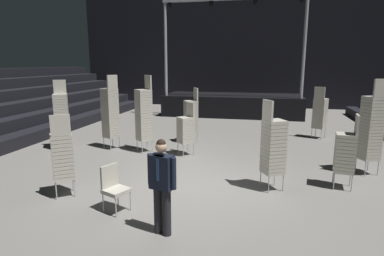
% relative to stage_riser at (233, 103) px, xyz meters
% --- Properties ---
extents(ground_plane, '(22.00, 30.00, 0.10)m').
position_rel_stage_riser_xyz_m(ground_plane, '(0.00, -11.21, -0.72)').
color(ground_plane, slate).
extents(arena_end_wall, '(22.00, 0.30, 8.00)m').
position_rel_stage_riser_xyz_m(arena_end_wall, '(0.00, 3.79, 3.33)').
color(arena_end_wall, black).
rests_on(arena_end_wall, ground_plane).
extents(stage_riser, '(7.70, 3.06, 6.28)m').
position_rel_stage_riser_xyz_m(stage_riser, '(0.00, 0.00, 0.00)').
color(stage_riser, black).
rests_on(stage_riser, ground_plane).
extents(man_with_tie, '(0.57, 0.33, 1.71)m').
position_rel_stage_riser_xyz_m(man_with_tie, '(0.04, -13.51, 0.29)').
color(man_with_tie, black).
rests_on(man_with_tie, ground_plane).
extents(chair_stack_front_left, '(0.62, 0.62, 1.88)m').
position_rel_stage_riser_xyz_m(chair_stack_front_left, '(-2.62, -12.39, 0.27)').
color(chair_stack_front_left, '#B2B5BA').
rests_on(chair_stack_front_left, ground_plane).
extents(chair_stack_front_right, '(0.62, 0.62, 2.56)m').
position_rel_stage_riser_xyz_m(chair_stack_front_right, '(-2.17, -8.51, 0.61)').
color(chair_stack_front_right, '#B2B5BA').
rests_on(chair_stack_front_right, ground_plane).
extents(chair_stack_mid_left, '(0.57, 0.57, 2.56)m').
position_rel_stage_riser_xyz_m(chair_stack_mid_left, '(4.50, -9.34, 0.61)').
color(chair_stack_mid_left, '#B2B5BA').
rests_on(chair_stack_mid_left, ground_plane).
extents(chair_stack_mid_right, '(0.60, 0.60, 2.14)m').
position_rel_stage_riser_xyz_m(chair_stack_mid_right, '(1.95, -11.02, 0.39)').
color(chair_stack_mid_right, '#B2B5BA').
rests_on(chair_stack_mid_right, ground_plane).
extents(chair_stack_mid_centre, '(0.59, 0.59, 2.56)m').
position_rel_stage_riser_xyz_m(chair_stack_mid_centre, '(-3.45, -8.39, 0.61)').
color(chair_stack_mid_centre, '#B2B5BA').
rests_on(chair_stack_mid_centre, ground_plane).
extents(chair_stack_rear_left, '(0.60, 0.60, 2.39)m').
position_rel_stage_riser_xyz_m(chair_stack_rear_left, '(-5.03, -8.86, 0.52)').
color(chair_stack_rear_left, '#B2B5BA').
rests_on(chair_stack_rear_left, ground_plane).
extents(chair_stack_rear_right, '(0.50, 0.50, 1.79)m').
position_rel_stage_riser_xyz_m(chair_stack_rear_right, '(3.61, -10.58, 0.23)').
color(chair_stack_rear_right, '#B2B5BA').
rests_on(chair_stack_rear_right, ground_plane).
extents(chair_stack_rear_centre, '(0.62, 0.62, 1.71)m').
position_rel_stage_riser_xyz_m(chair_stack_rear_centre, '(-0.71, -8.61, 0.19)').
color(chair_stack_rear_centre, '#B2B5BA').
rests_on(chair_stack_rear_centre, ground_plane).
extents(chair_stack_aisle_left, '(0.60, 0.60, 2.05)m').
position_rel_stage_riser_xyz_m(chair_stack_aisle_left, '(3.91, -5.17, 0.35)').
color(chair_stack_aisle_left, '#B2B5BA').
rests_on(chair_stack_aisle_left, ground_plane).
extents(chair_stack_aisle_right, '(0.60, 0.60, 2.05)m').
position_rel_stage_riser_xyz_m(chair_stack_aisle_right, '(-0.91, -6.96, 0.35)').
color(chair_stack_aisle_right, '#B2B5BA').
rests_on(chair_stack_aisle_right, ground_plane).
extents(loose_chair_near_man, '(0.58, 0.58, 0.95)m').
position_rel_stage_riser_xyz_m(loose_chair_near_man, '(-1.19, -12.85, -0.14)').
color(loose_chair_near_man, '#B2B5BA').
rests_on(loose_chair_near_man, ground_plane).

